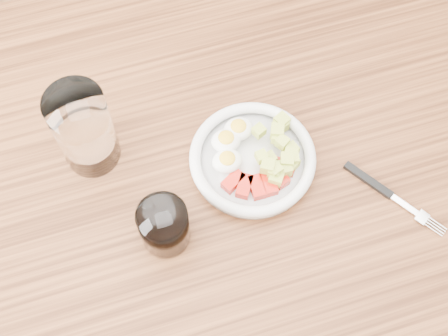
{
  "coord_description": "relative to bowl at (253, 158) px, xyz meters",
  "views": [
    {
      "loc": [
        -0.13,
        -0.37,
        1.64
      ],
      "look_at": [
        -0.01,
        0.01,
        0.8
      ],
      "focal_mm": 50.0,
      "sensor_mm": 36.0,
      "label": 1
    }
  ],
  "objects": [
    {
      "name": "ground",
      "position": [
        -0.04,
        -0.02,
        -0.79
      ],
      "size": [
        4.0,
        4.0,
        0.0
      ],
      "primitive_type": "plane",
      "color": "brown",
      "rests_on": "ground"
    },
    {
      "name": "fork",
      "position": [
        0.17,
        -0.1,
        -0.01
      ],
      "size": [
        0.11,
        0.15,
        0.01
      ],
      "color": "black",
      "rests_on": "dining_table"
    },
    {
      "name": "water_glass",
      "position": [
        -0.23,
        0.09,
        0.06
      ],
      "size": [
        0.09,
        0.09,
        0.15
      ],
      "primitive_type": "cylinder",
      "color": "white",
      "rests_on": "dining_table"
    },
    {
      "name": "bowl",
      "position": [
        0.0,
        0.0,
        0.0
      ],
      "size": [
        0.19,
        0.19,
        0.05
      ],
      "color": "white",
      "rests_on": "dining_table"
    },
    {
      "name": "coffee_glass",
      "position": [
        -0.16,
        -0.07,
        0.02
      ],
      "size": [
        0.07,
        0.07,
        0.08
      ],
      "color": "white",
      "rests_on": "dining_table"
    },
    {
      "name": "dining_table",
      "position": [
        -0.04,
        -0.02,
        -0.12
      ],
      "size": [
        1.5,
        0.9,
        0.77
      ],
      "color": "brown",
      "rests_on": "ground"
    }
  ]
}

